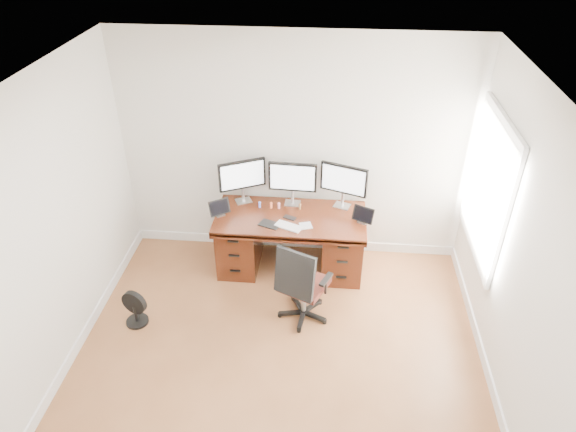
# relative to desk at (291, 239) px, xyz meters

# --- Properties ---
(ground) EXTENTS (4.50, 4.50, 0.00)m
(ground) POSITION_rel_desk_xyz_m (0.00, -1.83, -0.40)
(ground) COLOR brown
(ground) RESTS_ON ground
(back_wall) EXTENTS (4.00, 0.10, 2.70)m
(back_wall) POSITION_rel_desk_xyz_m (0.00, 0.42, 0.95)
(back_wall) COLOR silver
(back_wall) RESTS_ON ground
(right_wall) EXTENTS (0.10, 4.50, 2.70)m
(right_wall) POSITION_rel_desk_xyz_m (2.00, -1.72, 0.95)
(right_wall) COLOR silver
(right_wall) RESTS_ON ground
(desk) EXTENTS (1.70, 0.80, 0.75)m
(desk) POSITION_rel_desk_xyz_m (0.00, 0.00, 0.00)
(desk) COLOR #411A0D
(desk) RESTS_ON ground
(office_chair) EXTENTS (0.68, 0.68, 0.96)m
(office_chair) POSITION_rel_desk_xyz_m (0.19, -0.85, -0.09)
(office_chair) COLOR black
(office_chair) RESTS_ON ground
(floor_fan) EXTENTS (0.28, 0.23, 0.40)m
(floor_fan) POSITION_rel_desk_xyz_m (-1.53, -1.08, -0.21)
(floor_fan) COLOR black
(floor_fan) RESTS_ON ground
(monitor_left) EXTENTS (0.51, 0.27, 0.53)m
(monitor_left) POSITION_rel_desk_xyz_m (-0.58, 0.24, 0.68)
(monitor_left) COLOR silver
(monitor_left) RESTS_ON desk
(monitor_center) EXTENTS (0.55, 0.15, 0.53)m
(monitor_center) POSITION_rel_desk_xyz_m (-0.00, 0.24, 0.68)
(monitor_center) COLOR silver
(monitor_center) RESTS_ON desk
(monitor_right) EXTENTS (0.53, 0.22, 0.53)m
(monitor_right) POSITION_rel_desk_xyz_m (0.58, 0.24, 0.68)
(monitor_right) COLOR silver
(monitor_right) RESTS_ON desk
(tablet_left) EXTENTS (0.24, 0.19, 0.19)m
(tablet_left) POSITION_rel_desk_xyz_m (-0.80, -0.08, 0.43)
(tablet_left) COLOR silver
(tablet_left) RESTS_ON desk
(tablet_right) EXTENTS (0.24, 0.17, 0.19)m
(tablet_right) POSITION_rel_desk_xyz_m (0.81, -0.08, 0.43)
(tablet_right) COLOR silver
(tablet_right) RESTS_ON desk
(keyboard) EXTENTS (0.33, 0.24, 0.01)m
(keyboard) POSITION_rel_desk_xyz_m (-0.00, -0.25, 0.36)
(keyboard) COLOR silver
(keyboard) RESTS_ON desk
(trackpad) EXTENTS (0.16, 0.16, 0.01)m
(trackpad) POSITION_rel_desk_xyz_m (0.19, -0.21, 0.35)
(trackpad) COLOR silver
(trackpad) RESTS_ON desk
(drawing_tablet) EXTENTS (0.27, 0.22, 0.01)m
(drawing_tablet) POSITION_rel_desk_xyz_m (-0.21, -0.22, 0.35)
(drawing_tablet) COLOR black
(drawing_tablet) RESTS_ON desk
(phone) EXTENTS (0.16, 0.12, 0.01)m
(phone) POSITION_rel_desk_xyz_m (-0.01, -0.07, 0.35)
(phone) COLOR black
(phone) RESTS_ON desk
(figurine_blue) EXTENTS (0.03, 0.03, 0.08)m
(figurine_blue) POSITION_rel_desk_xyz_m (-0.37, 0.12, 0.39)
(figurine_blue) COLOR #5973ED
(figurine_blue) RESTS_ON desk
(figurine_orange) EXTENTS (0.03, 0.03, 0.08)m
(figurine_orange) POSITION_rel_desk_xyz_m (-0.24, 0.12, 0.39)
(figurine_orange) COLOR #FD7342
(figurine_orange) RESTS_ON desk
(figurine_pink) EXTENTS (0.03, 0.03, 0.08)m
(figurine_pink) POSITION_rel_desk_xyz_m (-0.15, 0.12, 0.39)
(figurine_pink) COLOR pink
(figurine_pink) RESTS_ON desk
(figurine_brown) EXTENTS (0.03, 0.03, 0.08)m
(figurine_brown) POSITION_rel_desk_xyz_m (0.10, 0.12, 0.39)
(figurine_brown) COLOR #97673C
(figurine_brown) RESTS_ON desk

